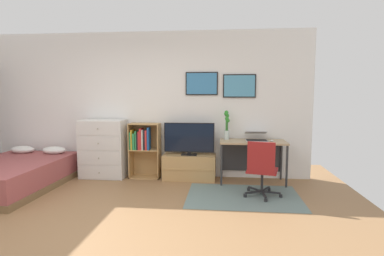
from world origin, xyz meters
name	(u,v)px	position (x,y,z in m)	size (l,w,h in m)	color
ground_plane	(94,229)	(0.00, 0.00, 0.00)	(7.20, 7.20, 0.00)	#936B44
wall_back_with_posters	(147,105)	(0.02, 2.43, 1.35)	(6.12, 0.09, 2.70)	white
area_rug	(243,196)	(1.78, 1.31, 0.00)	(1.70, 1.20, 0.01)	slate
bed	(11,175)	(-2.01, 1.35, 0.23)	(1.46, 2.06, 0.57)	brown
dresser	(103,149)	(-0.75, 2.15, 0.54)	(0.83, 0.46, 1.08)	silver
bookshelf	(143,145)	(-0.01, 2.22, 0.61)	(0.56, 0.30, 1.02)	tan
tv_stand	(189,167)	(0.86, 2.17, 0.23)	(0.95, 0.41, 0.45)	tan
television	(189,139)	(0.86, 2.15, 0.75)	(0.91, 0.16, 0.58)	black
desk	(252,148)	(1.98, 2.17, 0.60)	(1.14, 0.56, 0.74)	tan
office_chair	(262,168)	(2.04, 1.30, 0.46)	(0.58, 0.57, 0.86)	#232326
laptop	(256,137)	(2.05, 2.17, 0.80)	(0.38, 0.41, 0.17)	#B7B7BC
computer_mouse	(272,141)	(2.29, 2.03, 0.76)	(0.06, 0.10, 0.03)	silver
bamboo_vase	(227,124)	(1.53, 2.23, 1.01)	(0.10, 0.09, 0.52)	silver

